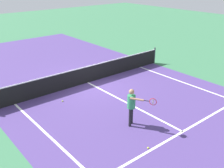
{
  "coord_description": "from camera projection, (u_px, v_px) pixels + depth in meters",
  "views": [
    {
      "loc": [
        -7.64,
        -11.35,
        5.66
      ],
      "look_at": [
        -0.6,
        -2.85,
        1.0
      ],
      "focal_mm": 42.57,
      "sensor_mm": 36.0,
      "label": 1
    }
  ],
  "objects": [
    {
      "name": "ground_plane",
      "position": [
        88.0,
        83.0,
        14.74
      ],
      "size": [
        60.0,
        60.0,
        0.0
      ],
      "primitive_type": "plane",
      "color": "#38724C"
    },
    {
      "name": "court_surface_inbounds",
      "position": [
        88.0,
        83.0,
        14.74
      ],
      "size": [
        10.62,
        24.4,
        0.0
      ],
      "primitive_type": "cube",
      "color": "#4C387A",
      "rests_on": "ground_plane"
    },
    {
      "name": "line_service_near",
      "position": [
        183.0,
        132.0,
        10.2
      ],
      "size": [
        8.22,
        0.1,
        0.01
      ],
      "primitive_type": "cube",
      "color": "white",
      "rests_on": "ground_plane"
    },
    {
      "name": "line_center_service",
      "position": [
        127.0,
        103.0,
        12.47
      ],
      "size": [
        0.1,
        6.4,
        0.01
      ],
      "primitive_type": "cube",
      "color": "white",
      "rests_on": "ground_plane"
    },
    {
      "name": "net",
      "position": [
        87.0,
        74.0,
        14.55
      ],
      "size": [
        10.99,
        0.09,
        1.07
      ],
      "color": "#33383D",
      "rests_on": "ground_plane"
    },
    {
      "name": "player_near",
      "position": [
        132.0,
        103.0,
        10.28
      ],
      "size": [
        0.58,
        1.13,
        1.56
      ],
      "color": "black",
      "rests_on": "ground_plane"
    },
    {
      "name": "tennis_ball_mid_court",
      "position": [
        148.0,
        148.0,
        9.21
      ],
      "size": [
        0.07,
        0.07,
        0.07
      ],
      "primitive_type": "sphere",
      "color": "#CCE033",
      "rests_on": "ground_plane"
    },
    {
      "name": "tennis_ball_near_net",
      "position": [
        62.0,
        101.0,
        12.56
      ],
      "size": [
        0.07,
        0.07,
        0.07
      ],
      "primitive_type": "sphere",
      "color": "#CCE033",
      "rests_on": "ground_plane"
    }
  ]
}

